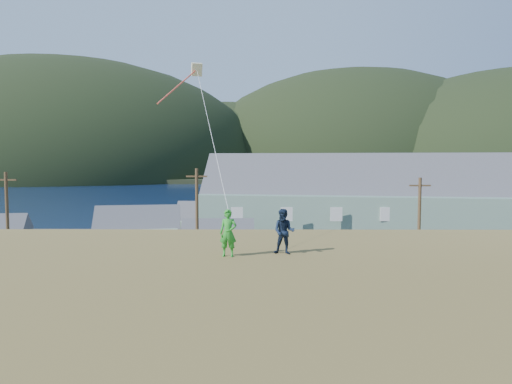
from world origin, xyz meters
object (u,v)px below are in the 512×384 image
(shed_white, at_px, (218,245))
(kite_flyer_navy, at_px, (284,232))
(shed_palegreen_near, at_px, (138,234))
(lodge, at_px, (373,206))
(shed_palegreen_far, at_px, (213,224))
(wharf, at_px, (204,222))
(kite_flyer_green, at_px, (228,233))

(shed_white, bearing_deg, kite_flyer_navy, -82.51)
(shed_white, bearing_deg, shed_palegreen_near, 149.03)
(lodge, relative_size, shed_palegreen_far, 4.01)
(wharf, relative_size, lodge, 0.66)
(shed_white, relative_size, kite_flyer_green, 4.76)
(shed_palegreen_far, relative_size, kite_flyer_navy, 6.66)
(shed_palegreen_far, bearing_deg, shed_white, -76.64)
(lodge, relative_size, shed_palegreen_near, 4.02)
(wharf, xyz_separation_m, shed_palegreen_far, (3.08, -16.30, 1.97))
(shed_palegreen_near, height_order, kite_flyer_green, kite_flyer_green)
(shed_palegreen_far, bearing_deg, kite_flyer_navy, -75.34)
(shed_palegreen_near, height_order, shed_white, shed_palegreen_near)
(lodge, relative_size, shed_white, 5.50)
(kite_flyer_green, bearing_deg, wharf, 106.28)
(wharf, xyz_separation_m, shed_palegreen_near, (-4.26, -24.17, 2.03))
(shed_white, relative_size, kite_flyer_navy, 4.86)
(shed_palegreen_near, height_order, kite_flyer_navy, kite_flyer_navy)
(lodge, xyz_separation_m, shed_white, (-16.76, -7.62, -3.01))
(shed_white, height_order, kite_flyer_navy, kite_flyer_navy)
(lodge, bearing_deg, shed_white, -146.61)
(wharf, xyz_separation_m, kite_flyer_navy, (9.62, -57.87, 7.49))
(shed_palegreen_far, height_order, kite_flyer_green, kite_flyer_green)
(shed_palegreen_near, bearing_deg, kite_flyer_navy, -77.20)
(wharf, bearing_deg, shed_palegreen_near, -100.01)
(shed_palegreen_far, height_order, kite_flyer_navy, kite_flyer_navy)
(shed_palegreen_far, relative_size, kite_flyer_green, 6.52)
(lodge, distance_m, shed_palegreen_far, 19.41)
(lodge, height_order, kite_flyer_green, lodge)
(lodge, height_order, kite_flyer_navy, lodge)
(kite_flyer_green, bearing_deg, kite_flyer_navy, 21.17)
(wharf, distance_m, shed_palegreen_far, 16.71)
(shed_palegreen_far, distance_m, kite_flyer_navy, 42.43)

